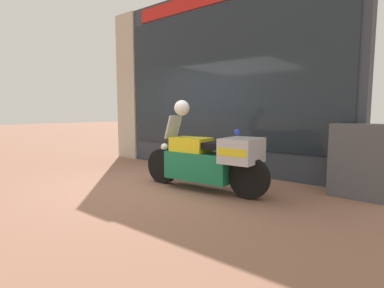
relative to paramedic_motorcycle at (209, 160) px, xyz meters
name	(u,v)px	position (x,y,z in m)	size (l,w,h in m)	color
ground_plane	(148,183)	(-1.19, -0.28, -0.54)	(60.00, 60.00, 0.00)	#8E604C
shop_building	(199,82)	(-1.56, 1.71, 1.49)	(6.40, 0.55, 4.03)	#333842
window_display	(223,149)	(-0.88, 1.75, -0.06)	(5.19, 0.30, 2.02)	slate
paramedic_motorcycle	(209,160)	(0.00, 0.00, 0.00)	(2.39, 0.69, 1.26)	black
utility_cabinet	(359,161)	(2.01, 1.18, 0.04)	(0.80, 0.46, 1.14)	#4C4C51
white_helmet	(182,108)	(-0.57, -0.03, 0.86)	(0.27, 0.27, 0.27)	white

